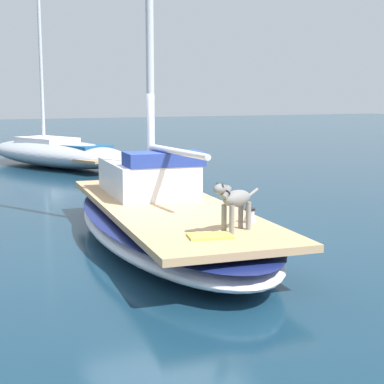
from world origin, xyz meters
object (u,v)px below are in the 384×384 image
at_px(deck_towel, 210,236).
at_px(moored_boat_far_astern, 57,152).
at_px(deck_winch, 250,216).
at_px(sailboat_main, 166,223).
at_px(dog_grey, 234,200).

relative_size(deck_towel, moored_boat_far_astern, 0.07).
distance_m(deck_winch, moored_boat_far_astern, 13.94).
distance_m(sailboat_main, deck_winch, 2.00).
bearing_deg(deck_towel, dog_grey, 18.51).
xyz_separation_m(sailboat_main, deck_winch, (0.48, -1.90, 0.42)).
height_order(sailboat_main, deck_winch, deck_winch).
height_order(deck_winch, moored_boat_far_astern, moored_boat_far_astern).
bearing_deg(moored_boat_far_astern, dog_grey, -94.47).
relative_size(sailboat_main, moored_boat_far_astern, 0.95).
bearing_deg(deck_towel, sailboat_main, 79.40).
bearing_deg(dog_grey, moored_boat_far_astern, 85.53).
xyz_separation_m(dog_grey, deck_winch, (0.50, 0.40, -0.32)).
xyz_separation_m(dog_grey, moored_boat_far_astern, (1.12, 14.32, -0.57)).
xyz_separation_m(deck_winch, moored_boat_far_astern, (0.63, 13.92, -0.25)).
bearing_deg(deck_towel, moored_boat_far_astern, 83.83).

